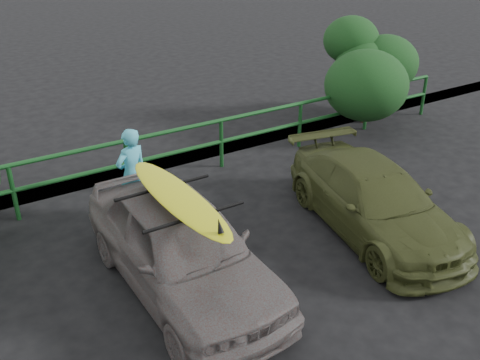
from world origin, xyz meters
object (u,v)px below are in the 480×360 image
object	(u,v)px
olive_vehicle	(374,200)
surfboard	(178,197)
sedan	(181,246)
man	(132,174)
guardrail	(177,154)

from	to	relation	value
olive_vehicle	surfboard	xyz separation A→B (m)	(-3.29, 0.29, 0.86)
sedan	man	bearing A→B (deg)	84.75
olive_vehicle	man	distance (m)	3.96
guardrail	man	distance (m)	1.62
guardrail	surfboard	xyz separation A→B (m)	(-1.47, -3.13, 0.89)
olive_vehicle	surfboard	bearing A→B (deg)	-173.53
man	surfboard	size ratio (longest dim) A/B	0.63
man	guardrail	bearing A→B (deg)	-157.62
sedan	olive_vehicle	distance (m)	3.31
olive_vehicle	guardrail	bearing A→B (deg)	129.58
man	surfboard	distance (m)	2.27
guardrail	sedan	bearing A→B (deg)	-115.13
surfboard	sedan	bearing A→B (deg)	0.00
surfboard	man	bearing A→B (deg)	84.75
guardrail	surfboard	distance (m)	3.57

